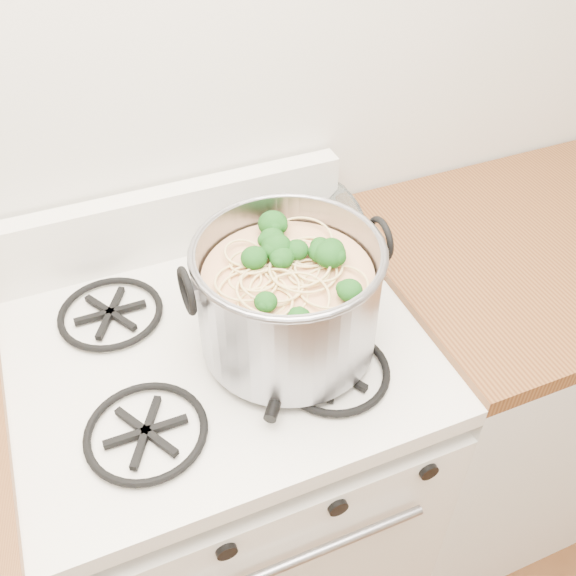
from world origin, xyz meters
The scene contains 6 objects.
gas_range centered at (0.00, 1.26, 0.44)m, with size 0.76×0.66×0.92m.
counter_left centered at (-0.51, 1.26, 0.46)m, with size 0.25×0.65×0.92m.
counter_right centered at (0.88, 1.26, 0.46)m, with size 1.00×0.65×0.92m.
stock_pot centered at (0.12, 1.21, 1.03)m, with size 0.36×0.33×0.22m.
spatula centered at (0.17, 1.25, 0.94)m, with size 0.29×0.31×0.02m, color black, non-canonical shape.
glass_bowl centered at (0.26, 1.48, 0.94)m, with size 0.11×0.11×0.03m, color white.
Camera 1 is at (-0.19, 0.46, 1.79)m, focal length 40.00 mm.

